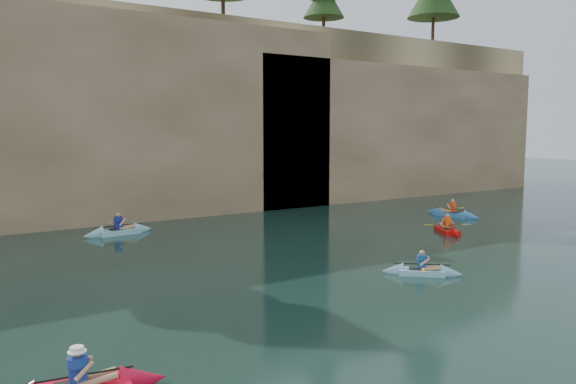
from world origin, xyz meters
TOP-DOWN VIEW (x-y plane):
  - ground at (0.00, 0.00)m, footprint 160.00×160.00m
  - cliff at (0.00, 30.00)m, footprint 70.00×16.00m
  - cliff_slab_center at (2.00, 22.60)m, footprint 24.00×2.40m
  - cliff_slab_east at (22.00, 22.60)m, footprint 26.00×2.40m
  - sea_cave_center at (-4.00, 21.95)m, footprint 3.50×1.00m
  - sea_cave_east at (10.00, 21.95)m, footprint 5.00×1.00m
  - kayaker_ltblue_near at (5.93, 5.60)m, footprint 2.44×2.34m
  - kayaker_red_far at (12.82, 10.50)m, footprint 2.12×3.05m
  - kayaker_ltblue_mid at (-0.58, 18.70)m, footprint 3.45×2.52m
  - kayaker_blue_east at (17.03, 13.78)m, footprint 2.41×3.52m

SIDE VIEW (x-z plane):
  - ground at x=0.00m, z-range 0.00..0.00m
  - kayaker_ltblue_near at x=5.93m, z-range -0.40..0.67m
  - kayaker_red_far at x=12.82m, z-range -0.43..0.71m
  - kayaker_blue_east at x=17.03m, z-range -0.46..0.76m
  - kayaker_ltblue_mid at x=-0.58m, z-range -0.49..0.80m
  - sea_cave_center at x=-4.00m, z-range 0.00..3.20m
  - sea_cave_east at x=10.00m, z-range 0.00..4.50m
  - cliff_slab_east at x=22.00m, z-range 0.00..9.84m
  - cliff_slab_center at x=2.00m, z-range 0.00..11.40m
  - cliff at x=0.00m, z-range 0.00..12.00m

